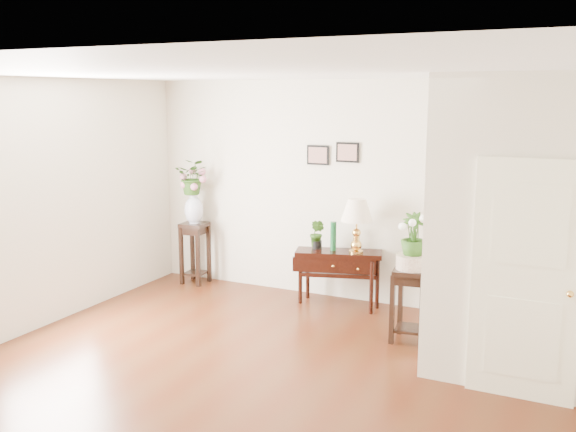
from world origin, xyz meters
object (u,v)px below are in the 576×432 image
Objects in this scene: table_lamp at (357,225)px; console_table at (338,278)px; plant_stand_a at (195,253)px; plant_stand_b at (411,305)px.

console_table is at bearing 180.00° from table_lamp.
plant_stand_a is 1.07× the size of plant_stand_b.
plant_stand_b reaches higher than console_table.
table_lamp is at bearing -16.64° from console_table.
plant_stand_b is at bearing -50.96° from console_table.
console_table is 0.74m from table_lamp.
table_lamp reaches higher than plant_stand_a.
table_lamp reaches higher than console_table.
console_table is 1.32× the size of plant_stand_b.
console_table is 2.17m from plant_stand_a.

